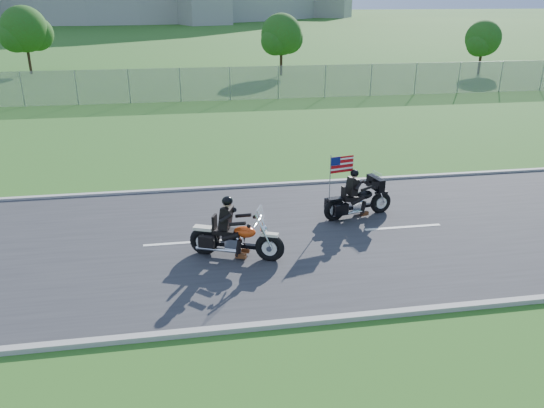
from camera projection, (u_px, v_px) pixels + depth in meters
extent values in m
plane|color=#1F5019|center=(261.00, 239.00, 14.21)|extent=(420.00, 420.00, 0.00)
cube|color=#28282B|center=(261.00, 238.00, 14.20)|extent=(120.00, 8.00, 0.04)
cube|color=#9E9B93|center=(244.00, 186.00, 17.90)|extent=(120.00, 0.18, 0.12)
cube|color=#9E9B93|center=(291.00, 323.00, 10.48)|extent=(120.00, 0.18, 0.12)
cube|color=gray|center=(129.00, 86.00, 31.41)|extent=(60.00, 0.03, 2.00)
cylinder|color=#382316|center=(281.00, 59.00, 42.15)|extent=(0.22, 0.22, 2.52)
sphere|color=#264713|center=(281.00, 34.00, 41.45)|extent=(3.20, 3.20, 3.20)
sphere|color=#264713|center=(288.00, 38.00, 42.12)|extent=(2.40, 2.40, 2.40)
sphere|color=#264713|center=(275.00, 41.00, 41.17)|extent=(2.24, 2.24, 2.24)
cylinder|color=#382316|center=(29.00, 56.00, 42.73)|extent=(0.22, 0.22, 2.80)
sphere|color=#264713|center=(24.00, 29.00, 41.95)|extent=(3.60, 3.60, 3.60)
sphere|color=#264713|center=(36.00, 34.00, 42.70)|extent=(2.70, 2.70, 2.70)
sphere|color=#264713|center=(15.00, 36.00, 41.63)|extent=(2.52, 2.52, 2.52)
cylinder|color=#382316|center=(480.00, 60.00, 42.80)|extent=(0.22, 0.22, 2.24)
sphere|color=#264713|center=(483.00, 38.00, 42.18)|extent=(2.80, 2.80, 2.80)
sphere|color=#264713|center=(486.00, 42.00, 42.77)|extent=(2.10, 2.10, 2.10)
sphere|color=#264713|center=(479.00, 44.00, 41.93)|extent=(1.96, 1.96, 1.96)
torus|color=black|center=(270.00, 248.00, 12.87)|extent=(0.75, 0.44, 0.73)
torus|color=black|center=(204.00, 241.00, 13.20)|extent=(0.75, 0.44, 0.73)
ellipsoid|color=red|center=(245.00, 232.00, 12.86)|extent=(0.63, 0.50, 0.28)
cube|color=black|center=(224.00, 231.00, 12.98)|extent=(0.62, 0.48, 0.12)
cube|color=black|center=(226.00, 217.00, 12.83)|extent=(0.37, 0.46, 0.55)
sphere|color=black|center=(227.00, 201.00, 12.66)|extent=(0.35, 0.35, 0.27)
cube|color=silver|center=(260.00, 215.00, 12.61)|extent=(0.21, 0.44, 0.40)
torus|color=black|center=(381.00, 203.00, 15.72)|extent=(0.69, 0.30, 0.67)
torus|color=black|center=(334.00, 210.00, 15.19)|extent=(0.69, 0.30, 0.67)
ellipsoid|color=black|center=(365.00, 195.00, 15.40)|extent=(0.56, 0.39, 0.25)
cube|color=black|center=(350.00, 198.00, 15.25)|extent=(0.55, 0.37, 0.11)
cube|color=black|center=(352.00, 186.00, 15.14)|extent=(0.29, 0.40, 0.50)
sphere|color=black|center=(355.00, 173.00, 15.01)|extent=(0.29, 0.29, 0.24)
cube|color=black|center=(376.00, 183.00, 15.40)|extent=(0.35, 0.75, 0.36)
cube|color=#B70C11|center=(342.00, 164.00, 14.96)|extent=(0.71, 0.17, 0.47)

